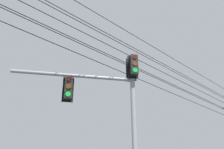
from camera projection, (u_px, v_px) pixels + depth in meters
The scene contains 2 objects.
signal_mast_assembly at pixel (115, 100), 9.56m from camera, with size 4.59×2.97×6.92m.
overhead_wire_span at pixel (112, 46), 9.74m from camera, with size 26.88×1.48×2.22m.
Camera 1 is at (-6.98, -6.48, 2.03)m, focal length 38.29 mm.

